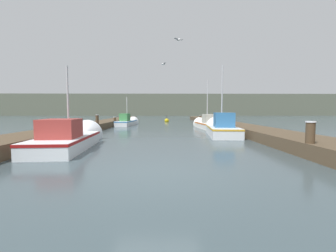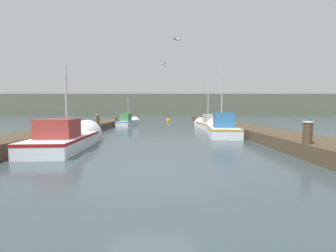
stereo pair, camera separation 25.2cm
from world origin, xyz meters
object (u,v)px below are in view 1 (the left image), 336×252
at_px(mooring_piling_1, 310,140).
at_px(seagull_1, 179,40).
at_px(fishing_boat_1, 221,128).
at_px(mooring_piling_2, 200,119).
at_px(fishing_boat_0, 72,138).
at_px(seagull_lead, 163,64).
at_px(mooring_piling_0, 97,123).
at_px(fishing_boat_3, 128,122).
at_px(channel_buoy, 167,121).
at_px(mooring_piling_3, 115,121).
at_px(fishing_boat_2, 207,124).

bearing_deg(mooring_piling_1, seagull_1, 131.97).
relative_size(fishing_boat_1, mooring_piling_2, 6.08).
bearing_deg(fishing_boat_1, seagull_1, -128.99).
bearing_deg(fishing_boat_0, seagull_lead, 50.71).
xyz_separation_m(mooring_piling_0, mooring_piling_2, (10.24, 13.02, -0.17)).
distance_m(fishing_boat_3, mooring_piling_0, 7.15).
xyz_separation_m(seagull_lead, seagull_1, (0.81, -3.83, 0.48)).
bearing_deg(seagull_lead, mooring_piling_0, 43.50).
bearing_deg(mooring_piling_0, mooring_piling_2, 51.80).
bearing_deg(channel_buoy, fishing_boat_0, -101.68).
bearing_deg(seagull_1, mooring_piling_3, 80.99).
height_order(mooring_piling_1, mooring_piling_2, mooring_piling_1).
height_order(fishing_boat_2, mooring_piling_0, fishing_boat_2).
bearing_deg(channel_buoy, mooring_piling_0, -112.14).
relative_size(fishing_boat_3, seagull_lead, 10.12).
bearing_deg(mooring_piling_1, mooring_piling_2, 90.06).
height_order(fishing_boat_2, mooring_piling_1, fishing_boat_2).
distance_m(fishing_boat_3, mooring_piling_1, 19.65).
relative_size(mooring_piling_3, channel_buoy, 0.83).
height_order(fishing_boat_1, fishing_boat_3, fishing_boat_1).
bearing_deg(fishing_boat_2, mooring_piling_2, 79.40).
xyz_separation_m(fishing_boat_0, seagull_lead, (4.10, 5.77, 4.47)).
distance_m(channel_buoy, seagull_lead, 16.59).
bearing_deg(mooring_piling_0, fishing_boat_2, 15.59).
xyz_separation_m(fishing_boat_3, seagull_1, (4.81, -12.84, 4.97)).
height_order(fishing_boat_3, channel_buoy, fishing_boat_3).
xyz_separation_m(mooring_piling_1, channel_buoy, (-4.60, 24.37, -0.47)).
xyz_separation_m(fishing_boat_0, seagull_1, (4.91, 1.94, 4.95)).
relative_size(fishing_boat_2, mooring_piling_1, 4.42).
height_order(fishing_boat_3, seagull_1, seagull_1).
xyz_separation_m(fishing_boat_3, mooring_piling_3, (-1.29, -0.68, 0.09)).
xyz_separation_m(channel_buoy, seagull_lead, (-0.38, -15.90, 4.69)).
bearing_deg(mooring_piling_1, fishing_boat_3, 117.21).
xyz_separation_m(mooring_piling_1, seagull_lead, (-4.99, 8.47, 4.23)).
distance_m(channel_buoy, seagull_1, 20.40).
relative_size(channel_buoy, seagull_1, 2.20).
xyz_separation_m(fishing_boat_3, mooring_piling_2, (8.96, 5.99, 0.10)).
height_order(fishing_boat_3, mooring_piling_3, fishing_boat_3).
distance_m(fishing_boat_2, mooring_piling_3, 9.97).
bearing_deg(mooring_piling_3, mooring_piling_0, -89.91).
bearing_deg(mooring_piling_2, seagull_1, -102.43).
xyz_separation_m(mooring_piling_2, seagull_lead, (-4.96, -15.00, 4.39)).
bearing_deg(channel_buoy, mooring_piling_3, -126.83).
bearing_deg(seagull_lead, mooring_piling_2, -44.27).
bearing_deg(seagull_lead, fishing_boat_3, -2.02).
distance_m(fishing_boat_3, seagull_lead, 10.83).
distance_m(mooring_piling_3, seagull_lead, 10.80).
bearing_deg(seagull_lead, mooring_piling_1, -175.47).
relative_size(mooring_piling_2, seagull_lead, 1.76).
height_order(mooring_piling_1, mooring_piling_3, mooring_piling_1).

